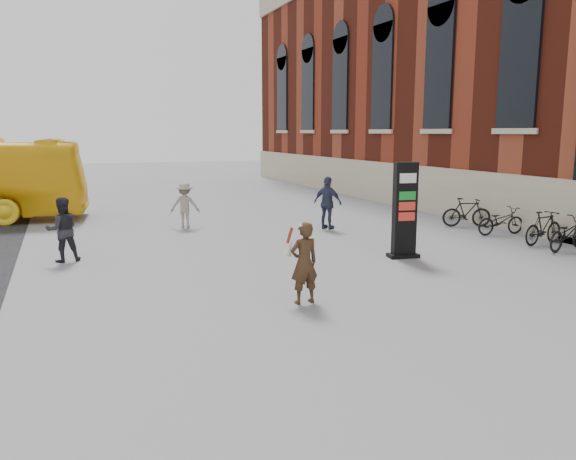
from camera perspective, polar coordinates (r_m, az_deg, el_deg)
name	(u,v)px	position (r m, az deg, el deg)	size (l,w,h in m)	color
ground	(280,293)	(11.08, -0.79, -6.43)	(100.00, 100.00, 0.00)	#9E9EA3
info_pylon	(405,210)	(14.27, 11.76, 1.96)	(0.82, 0.51, 2.39)	black
woman	(304,262)	(10.27, 1.62, -3.25)	(0.60, 0.56, 1.52)	black
pedestrian_a	(63,230)	(14.64, -21.93, 0.03)	(0.77, 0.60, 1.58)	#26262B
pedestrian_b	(185,205)	(18.87, -10.43, 2.52)	(0.96, 0.55, 1.49)	gray
pedestrian_c	(328,203)	(18.27, 4.06, 2.77)	(1.00, 0.42, 1.71)	#313850
bike_4	(568,234)	(16.72, 26.54, -0.32)	(0.60, 1.72, 0.90)	black
bike_5	(544,228)	(17.26, 24.53, 0.21)	(0.45, 1.59, 0.96)	black
bike_6	(501,221)	(18.43, 20.80, 0.86)	(0.57, 1.62, 0.85)	black
bike_7	(467,212)	(19.60, 17.70, 1.72)	(0.46, 1.61, 0.97)	black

